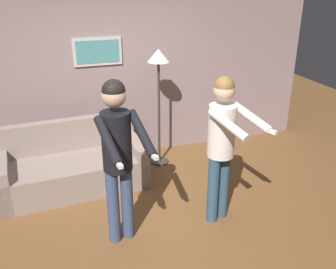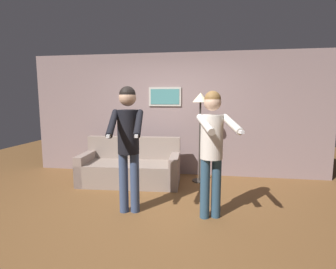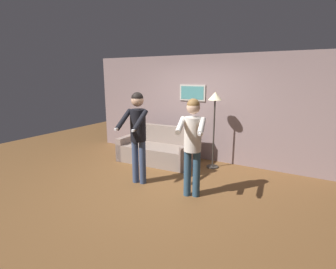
{
  "view_description": "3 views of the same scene",
  "coord_description": "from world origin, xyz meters",
  "px_view_note": "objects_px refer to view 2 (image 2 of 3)",
  "views": [
    {
      "loc": [
        -0.99,
        -3.48,
        2.71
      ],
      "look_at": [
        0.18,
        -0.01,
        1.13
      ],
      "focal_mm": 40.0,
      "sensor_mm": 36.0,
      "label": 1
    },
    {
      "loc": [
        0.74,
        -3.62,
        1.63
      ],
      "look_at": [
        0.19,
        -0.23,
        1.17
      ],
      "focal_mm": 28.0,
      "sensor_mm": 36.0,
      "label": 2
    },
    {
      "loc": [
        2.61,
        -4.08,
        2.12
      ],
      "look_at": [
        0.36,
        -0.26,
        1.11
      ],
      "focal_mm": 28.0,
      "sensor_mm": 36.0,
      "label": 3
    }
  ],
  "objects_px": {
    "couch": "(131,169)",
    "person_standing_right": "(212,142)",
    "torchiere_lamp": "(200,109)",
    "person_standing_left": "(128,137)"
  },
  "relations": [
    {
      "from": "person_standing_left",
      "to": "person_standing_right",
      "type": "xyz_separation_m",
      "value": [
        1.16,
        0.0,
        -0.05
      ]
    },
    {
      "from": "person_standing_right",
      "to": "person_standing_left",
      "type": "bearing_deg",
      "value": -179.88
    },
    {
      "from": "couch",
      "to": "person_standing_left",
      "type": "xyz_separation_m",
      "value": [
        0.39,
        -1.32,
        0.83
      ]
    },
    {
      "from": "couch",
      "to": "person_standing_left",
      "type": "bearing_deg",
      "value": -73.57
    },
    {
      "from": "torchiere_lamp",
      "to": "person_standing_left",
      "type": "distance_m",
      "value": 1.9
    },
    {
      "from": "couch",
      "to": "person_standing_right",
      "type": "xyz_separation_m",
      "value": [
        1.55,
        -1.32,
        0.78
      ]
    },
    {
      "from": "person_standing_right",
      "to": "torchiere_lamp",
      "type": "bearing_deg",
      "value": 97.85
    },
    {
      "from": "couch",
      "to": "person_standing_right",
      "type": "relative_size",
      "value": 1.12
    },
    {
      "from": "torchiere_lamp",
      "to": "couch",
      "type": "bearing_deg",
      "value": -167.28
    },
    {
      "from": "person_standing_left",
      "to": "couch",
      "type": "bearing_deg",
      "value": 106.43
    }
  ]
}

